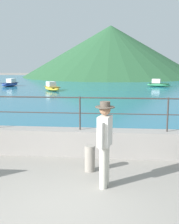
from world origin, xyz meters
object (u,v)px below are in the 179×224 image
boat_0 (10,84)px  boat_2 (52,88)px  person_walking (105,140)px  bollard (90,158)px  boat_3 (158,84)px

boat_0 → boat_2: size_ratio=1.03×
person_walking → bollard: 1.13m
boat_3 → boat_0: bearing=-176.5°
person_walking → boat_2: bearing=105.9°
person_walking → bollard: size_ratio=2.89×
boat_2 → bollard: bearing=-74.5°
boat_0 → boat_3: bearing=3.5°
person_walking → boat_2: size_ratio=0.73×
person_walking → boat_0: bearing=114.8°
person_walking → boat_3: bearing=80.1°
boat_2 → boat_3: 10.76m
person_walking → boat_3: 24.22m
boat_3 → person_walking: bearing=-99.9°
boat_2 → boat_3: same height
boat_0 → boat_2: (5.22, -4.03, 0.00)m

